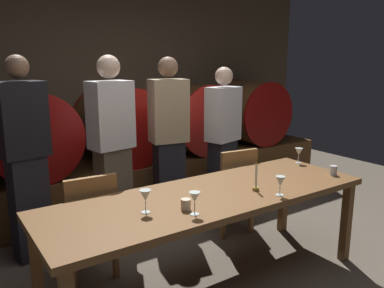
% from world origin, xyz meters
% --- Properties ---
extents(ground_plane, '(8.52, 8.52, 0.00)m').
position_xyz_m(ground_plane, '(0.00, 0.00, 0.00)').
color(ground_plane, brown).
extents(back_wall, '(6.55, 0.24, 2.86)m').
position_xyz_m(back_wall, '(0.00, 2.71, 1.43)').
color(back_wall, brown).
rests_on(back_wall, ground).
extents(barrel_shelf, '(5.90, 0.90, 0.52)m').
position_xyz_m(barrel_shelf, '(0.00, 2.16, 0.26)').
color(barrel_shelf, brown).
rests_on(barrel_shelf, ground).
extents(wine_barrel_left, '(0.92, 0.81, 0.92)m').
position_xyz_m(wine_barrel_left, '(-1.02, 2.16, 0.97)').
color(wine_barrel_left, brown).
rests_on(wine_barrel_left, barrel_shelf).
extents(wine_barrel_center, '(0.92, 0.81, 0.92)m').
position_xyz_m(wine_barrel_center, '(0.00, 2.16, 0.97)').
color(wine_barrel_center, brown).
rests_on(wine_barrel_center, barrel_shelf).
extents(wine_barrel_right, '(0.92, 0.81, 0.92)m').
position_xyz_m(wine_barrel_right, '(1.05, 2.16, 0.97)').
color(wine_barrel_right, '#513319').
rests_on(wine_barrel_right, barrel_shelf).
extents(wine_barrel_far_right, '(0.92, 0.81, 0.92)m').
position_xyz_m(wine_barrel_far_right, '(2.06, 2.16, 0.97)').
color(wine_barrel_far_right, brown).
rests_on(wine_barrel_far_right, barrel_shelf).
extents(dining_table, '(2.57, 0.85, 0.75)m').
position_xyz_m(dining_table, '(-0.17, 0.14, 0.68)').
color(dining_table, brown).
rests_on(dining_table, ground).
extents(chair_left, '(0.42, 0.42, 0.88)m').
position_xyz_m(chair_left, '(-0.91, 0.75, 0.49)').
color(chair_left, olive).
rests_on(chair_left, ground).
extents(chair_right, '(0.45, 0.45, 0.88)m').
position_xyz_m(chair_right, '(0.58, 0.77, 0.49)').
color(chair_right, olive).
rests_on(chair_right, ground).
extents(guest_far_left, '(0.42, 0.30, 1.78)m').
position_xyz_m(guest_far_left, '(-1.23, 1.37, 0.91)').
color(guest_far_left, black).
rests_on(guest_far_left, ground).
extents(guest_center_left, '(0.41, 0.30, 1.78)m').
position_xyz_m(guest_center_left, '(-0.50, 1.24, 0.91)').
color(guest_center_left, brown).
rests_on(guest_center_left, ground).
extents(guest_center_right, '(0.41, 0.30, 1.76)m').
position_xyz_m(guest_center_right, '(0.20, 1.37, 0.91)').
color(guest_center_right, black).
rests_on(guest_center_right, ground).
extents(guest_far_right, '(0.43, 0.33, 1.65)m').
position_xyz_m(guest_far_right, '(0.84, 1.27, 0.84)').
color(guest_far_right, black).
rests_on(guest_far_right, ground).
extents(candle_center, '(0.05, 0.05, 0.23)m').
position_xyz_m(candle_center, '(0.15, -0.00, 0.82)').
color(candle_center, olive).
rests_on(candle_center, dining_table).
extents(wine_glass_far_left, '(0.08, 0.08, 0.16)m').
position_xyz_m(wine_glass_far_left, '(-0.75, 0.09, 0.86)').
color(wine_glass_far_left, silver).
rests_on(wine_glass_far_left, dining_table).
extents(wine_glass_center_left, '(0.07, 0.07, 0.15)m').
position_xyz_m(wine_glass_center_left, '(-0.51, -0.12, 0.87)').
color(wine_glass_center_left, silver).
rests_on(wine_glass_center_left, dining_table).
extents(wine_glass_center_right, '(0.07, 0.07, 0.15)m').
position_xyz_m(wine_glass_center_right, '(0.22, -0.18, 0.85)').
color(wine_glass_center_right, silver).
rests_on(wine_glass_center_right, dining_table).
extents(wine_glass_far_right, '(0.07, 0.07, 0.15)m').
position_xyz_m(wine_glass_far_right, '(1.05, 0.35, 0.86)').
color(wine_glass_far_right, silver).
rests_on(wine_glass_far_right, dining_table).
extents(cup_left, '(0.07, 0.07, 0.08)m').
position_xyz_m(cup_left, '(-0.51, -0.02, 0.79)').
color(cup_left, beige).
rests_on(cup_left, dining_table).
extents(cup_right, '(0.06, 0.06, 0.08)m').
position_xyz_m(cup_right, '(0.99, -0.08, 0.79)').
color(cup_right, silver).
rests_on(cup_right, dining_table).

